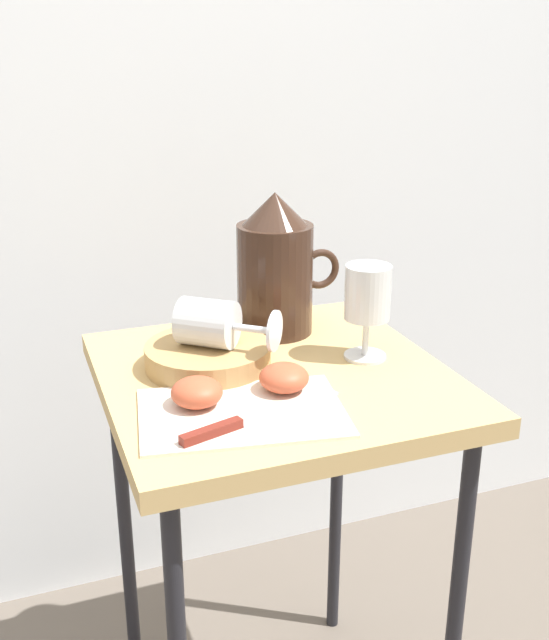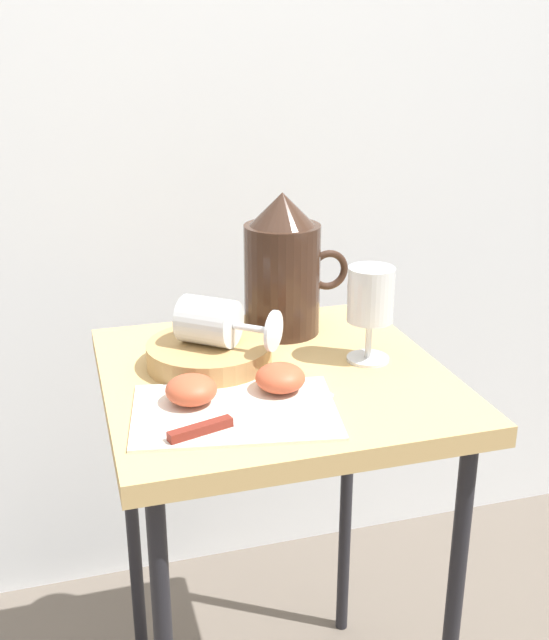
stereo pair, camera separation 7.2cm
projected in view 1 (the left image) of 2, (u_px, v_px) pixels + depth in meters
The scene contains 10 objects.
curtain_drape at pixel (179, 98), 1.46m from camera, with size 2.40×0.03×2.10m, color white.
table at pixel (274, 418), 1.14m from camera, with size 0.49×0.49×0.70m.
linen_napkin at pixel (242, 412), 0.99m from camera, with size 0.26×0.18×0.00m, color silver.
basket_tray at pixel (208, 356), 1.12m from camera, with size 0.19×0.19×0.04m, color tan.
pitcher at pixel (275, 276), 1.24m from camera, with size 0.18×0.12×0.23m.
wine_glass_upright at pixel (366, 297), 1.13m from camera, with size 0.07×0.07×0.15m.
wine_glass_tipped_near at pixel (211, 323), 1.10m from camera, with size 0.15×0.14×0.07m.
apple_half_left at pixel (197, 392), 1.00m from camera, with size 0.07×0.07×0.04m, color #C15133.
apple_half_right at pixel (284, 378), 1.04m from camera, with size 0.07×0.07×0.04m, color #C15133.
knife at pixel (240, 423), 0.95m from camera, with size 0.24×0.08×0.01m.
Camera 1 is at (-0.35, -0.96, 1.16)m, focal length 42.82 mm.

